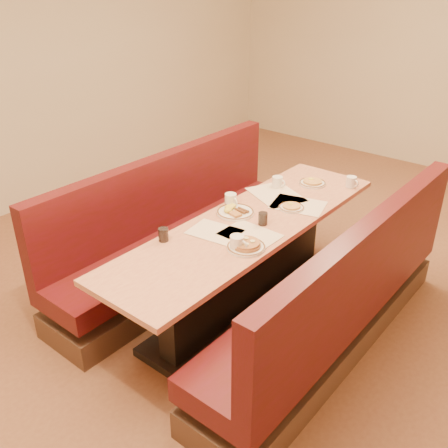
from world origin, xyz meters
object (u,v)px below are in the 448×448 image
Objects in this scene: diner_table at (249,266)px; coffee_mug_a at (238,243)px; booth_right at (336,305)px; pancake_plate at (246,246)px; booth_left at (178,238)px; coffee_mug_b at (231,200)px; coffee_mug_d at (278,182)px; soda_tumbler_mid at (263,219)px; eggs_plate at (235,211)px; coffee_mug_c at (351,182)px; soda_tumbler_near at (163,235)px.

coffee_mug_a reaches higher than diner_table.
pancake_plate is at bearing -149.11° from booth_right.
coffee_mug_a is at bearing -21.95° from booth_left.
coffee_mug_b is (-0.45, 0.49, -0.00)m from coffee_mug_a.
coffee_mug_d is (-0.37, 1.01, -0.00)m from coffee_mug_a.
booth_right is 27.51× the size of soda_tumbler_mid.
eggs_plate is at bearing -87.92° from coffee_mug_d.
coffee_mug_c is at bearing 73.41° from coffee_mug_b.
soda_tumbler_mid is at bearing 58.69° from soda_tumbler_near.
coffee_mug_c and soda_tumbler_mid have the same top height.
booth_right is 0.80m from coffee_mug_a.
coffee_mug_d is (0.53, 0.65, 0.44)m from booth_left.
diner_table is at bearing -89.65° from coffee_mug_c.
soda_tumbler_mid is (0.09, 0.03, 0.42)m from diner_table.
diner_table is 27.51× the size of soda_tumbler_mid.
coffee_mug_a is at bearing -79.07° from coffee_mug_c.
booth_right is at bearing 30.89° from pancake_plate.
coffee_mug_a is 1.08m from coffee_mug_d.
soda_tumbler_mid is (0.26, -0.01, 0.03)m from eggs_plate.
booth_right reaches higher than soda_tumbler_near.
coffee_mug_b is at bearing 140.57° from eggs_plate.
diner_table is at bearing 0.00° from booth_left.
booth_right is 19.88× the size of coffee_mug_b.
coffee_mug_b is 1.36× the size of soda_tumbler_near.
booth_left is 27.06× the size of soda_tumbler_near.
diner_table is 8.99× the size of eggs_plate.
soda_tumbler_mid is (-0.08, 0.39, -0.01)m from coffee_mug_a.
soda_tumbler_near is at bearing -52.24° from booth_left.
booth_left and booth_right have the same top height.
coffee_mug_a is 1.41m from coffee_mug_c.
coffee_mug_b reaches higher than pancake_plate.
booth_right is at bearing 33.37° from coffee_mug_a.
pancake_plate is 0.52m from eggs_plate.
booth_left is at bearing 180.00° from diner_table.
booth_left is 0.65m from coffee_mug_b.
pancake_plate is at bearing -56.85° from diner_table.
coffee_mug_a is (-0.03, -0.05, 0.03)m from pancake_plate.
eggs_plate is at bearing 130.33° from coffee_mug_a.
pancake_plate is 2.01× the size of coffee_mug_b.
coffee_mug_b is at bearing 172.70° from booth_right.
soda_tumbler_near is at bearing -121.31° from soda_tumbler_mid.
booth_left is 19.16× the size of coffee_mug_a.
booth_right is 0.99m from eggs_plate.
booth_left reaches higher than diner_table.
pancake_plate is 2.07× the size of coffee_mug_d.
soda_tumbler_near is (-0.00, -0.71, -0.00)m from coffee_mug_b.
coffee_mug_d is (0.08, 0.52, -0.00)m from coffee_mug_b.
soda_tumbler_near is (-1.01, -0.58, 0.43)m from booth_right.
coffee_mug_a is 0.40m from soda_tumbler_mid.
booth_left is 27.51× the size of soda_tumbler_mid.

